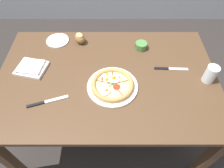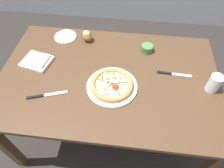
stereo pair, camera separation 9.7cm
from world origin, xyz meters
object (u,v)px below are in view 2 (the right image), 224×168
ramekin_bowl (147,48)px  knife_main (174,74)px  pizza (112,85)px  side_saucer (66,37)px  knife_spare (47,95)px  dining_table (109,84)px  napkin_folded (37,61)px  bread_piece_near (87,36)px  water_glass (214,84)px

ramekin_bowl → knife_main: ramekin_bowl is taller
pizza → knife_main: bearing=21.0°
side_saucer → knife_spare: bearing=-86.5°
pizza → side_saucer: pizza is taller
knife_spare → knife_main: bearing=0.5°
dining_table → napkin_folded: (-0.52, 0.06, 0.11)m
bread_piece_near → napkin_folded: bearing=-137.1°
ramekin_bowl → water_glass: bearing=-37.6°
knife_spare → water_glass: 1.03m
dining_table → bread_piece_near: 0.42m
pizza → knife_spare: size_ratio=1.34×
ramekin_bowl → knife_main: bearing=-49.4°
ramekin_bowl → side_saucer: (-0.64, 0.08, -0.02)m
ramekin_bowl → bread_piece_near: (-0.46, 0.07, 0.02)m
knife_main → water_glass: bearing=-21.2°
pizza → knife_main: size_ratio=1.41×
ramekin_bowl → knife_spare: 0.78m
bread_piece_near → knife_spare: (-0.15, -0.55, -0.04)m
ramekin_bowl → knife_spare: (-0.61, -0.49, -0.02)m
water_glass → ramekin_bowl: bearing=142.4°
knife_spare → water_glass: (1.02, 0.17, 0.05)m
side_saucer → water_glass: bearing=-20.7°
napkin_folded → knife_main: 0.95m
bread_piece_near → knife_main: bread_piece_near is taller
dining_table → napkin_folded: size_ratio=6.55×
napkin_folded → ramekin_bowl: bearing=15.8°
dining_table → knife_main: 0.45m
dining_table → knife_spare: size_ratio=6.07×
napkin_folded → water_glass: water_glass is taller
bread_piece_near → side_saucer: bread_piece_near is taller
water_glass → knife_spare: bearing=-170.4°
knife_main → napkin_folded: bearing=-177.4°
dining_table → knife_main: (0.44, 0.06, 0.09)m
dining_table → knife_spare: 0.42m
dining_table → water_glass: bearing=-3.3°
knife_main → knife_spare: bearing=-158.7°
ramekin_bowl → knife_main: 0.29m
dining_table → knife_spare: knife_spare is taller
pizza → ramekin_bowl: (0.22, 0.37, 0.01)m
ramekin_bowl → bread_piece_near: size_ratio=0.81×
dining_table → side_saucer: side_saucer is taller
pizza → knife_main: 0.43m
napkin_folded → pizza: bearing=-15.5°
ramekin_bowl → side_saucer: 0.65m
napkin_folded → side_saucer: size_ratio=1.29×
ramekin_bowl → side_saucer: size_ratio=0.53×
napkin_folded → knife_spare: (0.16, -0.27, -0.01)m
napkin_folded → bread_piece_near: (0.31, 0.28, 0.03)m
dining_table → bread_piece_near: bearing=121.7°
pizza → dining_table: bearing=110.4°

